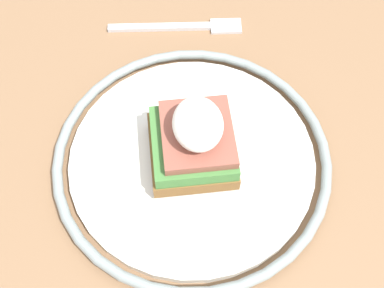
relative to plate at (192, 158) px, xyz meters
The scene contains 4 objects.
dining_table 0.14m from the plate, 12.41° to the right, with size 1.09×0.75×0.78m.
plate is the anchor object (origin of this frame).
sandwich 0.04m from the plate, 70.87° to the left, with size 0.08×0.08×0.07m.
fork 0.18m from the plate, behind, with size 0.03×0.16×0.00m.
Camera 1 is at (0.19, -0.02, 1.20)m, focal length 45.00 mm.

